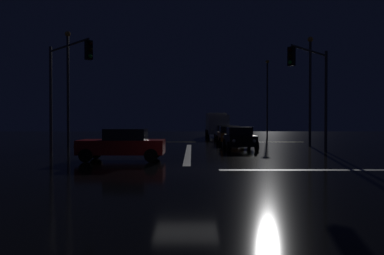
# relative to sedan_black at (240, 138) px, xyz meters

# --- Properties ---
(ground) EXTENTS (120.00, 120.00, 0.10)m
(ground) POSITION_rel_sedan_black_xyz_m (-3.54, -10.55, -0.85)
(ground) COLOR black
(stop_line_north) EXTENTS (0.35, 14.57, 0.01)m
(stop_line_north) POSITION_rel_sedan_black_xyz_m (-3.54, -2.06, -0.80)
(stop_line_north) COLOR white
(stop_line_north) RESTS_ON ground
(centre_line_ns) EXTENTS (22.00, 0.15, 0.01)m
(centre_line_ns) POSITION_rel_sedan_black_xyz_m (-3.54, 9.54, -0.80)
(centre_line_ns) COLOR yellow
(centre_line_ns) RESTS_ON ground
(sedan_black) EXTENTS (2.02, 4.33, 1.57)m
(sedan_black) POSITION_rel_sedan_black_xyz_m (0.00, 0.00, 0.00)
(sedan_black) COLOR black
(sedan_black) RESTS_ON ground
(sedan_orange) EXTENTS (2.02, 4.33, 1.57)m
(sedan_orange) POSITION_rel_sedan_black_xyz_m (-0.07, 6.11, 0.00)
(sedan_orange) COLOR #C66014
(sedan_orange) RESTS_ON ground
(sedan_white) EXTENTS (2.02, 4.33, 1.57)m
(sedan_white) POSITION_rel_sedan_black_xyz_m (0.14, 12.51, 0.00)
(sedan_white) COLOR silver
(sedan_white) RESTS_ON ground
(box_truck) EXTENTS (2.68, 8.28, 3.08)m
(box_truck) POSITION_rel_sedan_black_xyz_m (-0.19, 20.44, 0.91)
(box_truck) COLOR beige
(box_truck) RESTS_ON ground
(sedan_red_crossing) EXTENTS (4.33, 2.02, 1.57)m
(sedan_red_crossing) POSITION_rel_sedan_black_xyz_m (-6.75, -6.91, 0.00)
(sedan_red_crossing) COLOR maroon
(sedan_red_crossing) RESTS_ON ground
(traffic_signal_ne) EXTENTS (3.43, 3.43, 6.50)m
(traffic_signal_ne) POSITION_rel_sedan_black_xyz_m (4.05, -2.97, 3.69)
(traffic_signal_ne) COLOR #4C4C51
(traffic_signal_ne) RESTS_ON ground
(traffic_signal_nw) EXTENTS (3.80, 3.80, 6.77)m
(traffic_signal_nw) POSITION_rel_sedan_black_xyz_m (-11.00, -3.09, 3.90)
(traffic_signal_nw) COLOR #4C4C51
(traffic_signal_nw) RESTS_ON ground
(streetlamp_right_far) EXTENTS (0.44, 0.44, 9.65)m
(streetlamp_right_far) POSITION_rel_sedan_black_xyz_m (6.06, 19.54, 4.72)
(streetlamp_right_far) COLOR #424247
(streetlamp_right_far) RESTS_ON ground
(streetlamp_left_near) EXTENTS (0.44, 0.44, 9.10)m
(streetlamp_left_near) POSITION_rel_sedan_black_xyz_m (-13.13, 3.54, 4.44)
(streetlamp_left_near) COLOR #424247
(streetlamp_left_near) RESTS_ON ground
(streetlamp_right_near) EXTENTS (0.44, 0.44, 8.68)m
(streetlamp_right_near) POSITION_rel_sedan_black_xyz_m (6.06, 3.54, 4.22)
(streetlamp_right_near) COLOR #424247
(streetlamp_right_near) RESTS_ON ground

